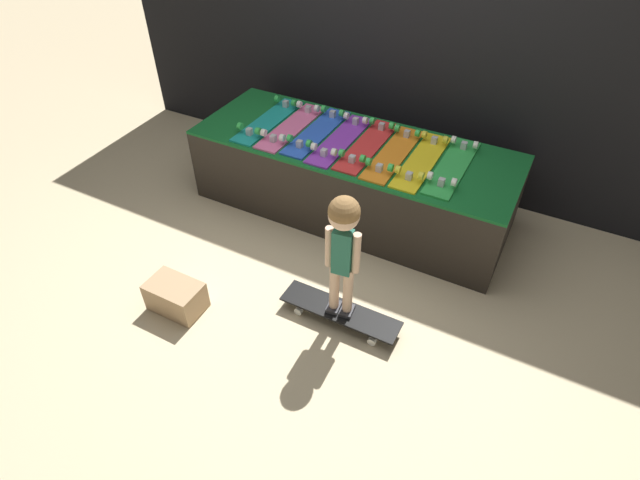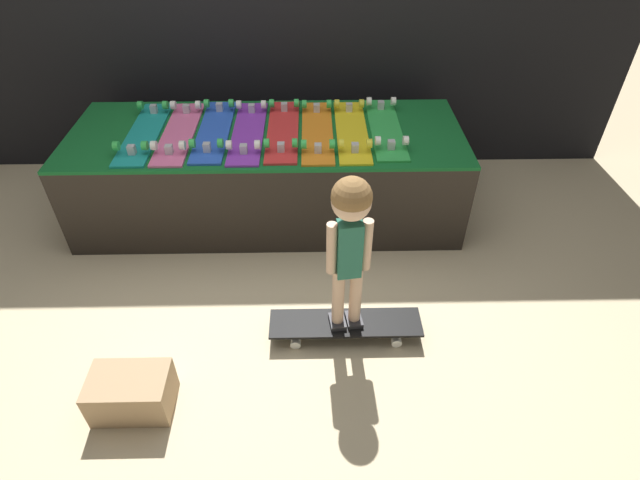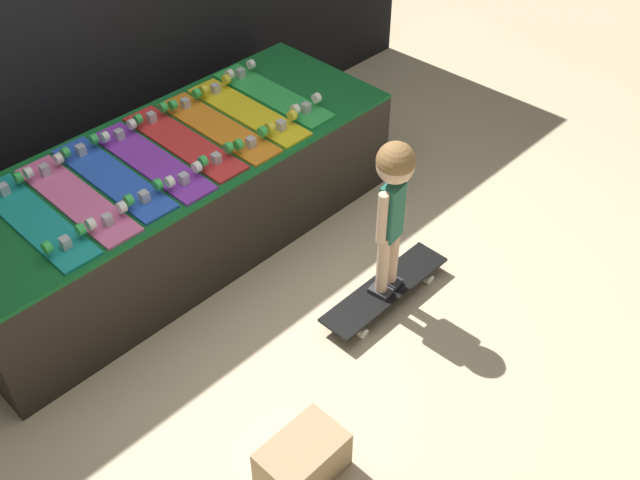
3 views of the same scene
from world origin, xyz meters
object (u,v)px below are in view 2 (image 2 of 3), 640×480
(skateboard_pink_on_rack, at_px, (179,131))
(skateboard_on_floor, at_px, (345,324))
(skateboard_blue_on_rack, at_px, (214,129))
(storage_box, at_px, (132,393))
(skateboard_teal_on_rack, at_px, (144,131))
(skateboard_red_on_rack, at_px, (283,129))
(skateboard_yellow_on_rack, at_px, (352,130))
(skateboard_orange_on_rack, at_px, (317,130))
(skateboard_green_on_rack, at_px, (385,127))
(skateboard_purple_on_rack, at_px, (248,131))
(child, at_px, (350,230))

(skateboard_pink_on_rack, bearing_deg, skateboard_on_floor, -48.20)
(skateboard_blue_on_rack, xyz_separation_m, storage_box, (-0.22, -1.49, -0.51))
(skateboard_teal_on_rack, distance_m, skateboard_red_on_rack, 0.84)
(skateboard_yellow_on_rack, bearing_deg, skateboard_orange_on_rack, -179.41)
(skateboard_red_on_rack, xyz_separation_m, skateboard_orange_on_rack, (0.21, -0.02, 0.00))
(skateboard_orange_on_rack, relative_size, skateboard_yellow_on_rack, 1.00)
(skateboard_red_on_rack, relative_size, skateboard_green_on_rack, 1.00)
(skateboard_red_on_rack, bearing_deg, storage_box, -113.21)
(skateboard_pink_on_rack, distance_m, skateboard_purple_on_rack, 0.42)
(skateboard_purple_on_rack, height_order, skateboard_red_on_rack, same)
(skateboard_green_on_rack, bearing_deg, skateboard_purple_on_rack, -177.81)
(skateboard_pink_on_rack, bearing_deg, skateboard_purple_on_rack, -0.24)
(skateboard_purple_on_rack, xyz_separation_m, skateboard_on_floor, (0.54, -1.07, -0.54))
(child, bearing_deg, skateboard_green_on_rack, 67.54)
(skateboard_purple_on_rack, height_order, storage_box, skateboard_purple_on_rack)
(skateboard_pink_on_rack, height_order, skateboard_green_on_rack, same)
(skateboard_green_on_rack, bearing_deg, skateboard_pink_on_rack, -178.62)
(skateboard_teal_on_rack, relative_size, skateboard_on_floor, 1.03)
(skateboard_teal_on_rack, relative_size, skateboard_purple_on_rack, 1.00)
(skateboard_on_floor, bearing_deg, child, 45.00)
(skateboard_orange_on_rack, height_order, child, child)
(storage_box, bearing_deg, child, 22.22)
(skateboard_blue_on_rack, height_order, skateboard_red_on_rack, same)
(storage_box, bearing_deg, skateboard_orange_on_rack, 60.07)
(skateboard_teal_on_rack, bearing_deg, skateboard_purple_on_rack, -0.23)
(skateboard_teal_on_rack, bearing_deg, skateboard_red_on_rack, 0.94)
(skateboard_blue_on_rack, height_order, skateboard_purple_on_rack, same)
(skateboard_pink_on_rack, xyz_separation_m, skateboard_blue_on_rack, (0.21, 0.02, 0.00))
(skateboard_red_on_rack, xyz_separation_m, storage_box, (-0.64, -1.49, -0.51))
(skateboard_orange_on_rack, xyz_separation_m, child, (0.13, -1.07, 0.08))
(skateboard_blue_on_rack, xyz_separation_m, skateboard_yellow_on_rack, (0.84, -0.02, 0.00))
(skateboard_blue_on_rack, xyz_separation_m, skateboard_red_on_rack, (0.42, -0.01, 0.00))
(skateboard_orange_on_rack, xyz_separation_m, skateboard_yellow_on_rack, (0.21, 0.00, 0.00))
(skateboard_pink_on_rack, distance_m, skateboard_red_on_rack, 0.63)
(skateboard_teal_on_rack, height_order, skateboard_yellow_on_rack, same)
(skateboard_red_on_rack, bearing_deg, skateboard_yellow_on_rack, -1.90)
(skateboard_purple_on_rack, relative_size, skateboard_green_on_rack, 1.00)
(skateboard_teal_on_rack, relative_size, skateboard_pink_on_rack, 1.00)
(child, xyz_separation_m, storage_box, (-0.97, -0.40, -0.59))
(skateboard_teal_on_rack, distance_m, skateboard_blue_on_rack, 0.42)
(skateboard_teal_on_rack, relative_size, skateboard_orange_on_rack, 1.00)
(skateboard_teal_on_rack, distance_m, storage_box, 1.57)
(skateboard_orange_on_rack, bearing_deg, child, -83.35)
(skateboard_orange_on_rack, height_order, skateboard_on_floor, skateboard_orange_on_rack)
(skateboard_pink_on_rack, distance_m, skateboard_orange_on_rack, 0.84)
(skateboard_orange_on_rack, bearing_deg, skateboard_red_on_rack, 175.62)
(skateboard_pink_on_rack, bearing_deg, skateboard_red_on_rack, 1.32)
(skateboard_pink_on_rack, height_order, skateboard_on_floor, skateboard_pink_on_rack)
(skateboard_red_on_rack, relative_size, skateboard_yellow_on_rack, 1.00)
(skateboard_orange_on_rack, bearing_deg, storage_box, -119.93)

